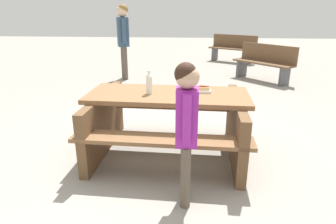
% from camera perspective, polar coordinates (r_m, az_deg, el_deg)
% --- Properties ---
extents(ground_plane, '(30.00, 30.00, 0.00)m').
position_cam_1_polar(ground_plane, '(3.62, -0.00, -7.86)').
color(ground_plane, gray).
rests_on(ground_plane, ground).
extents(picnic_table, '(1.85, 1.46, 0.75)m').
position_cam_1_polar(picnic_table, '(3.44, -0.00, -1.26)').
color(picnic_table, brown).
rests_on(picnic_table, ground).
extents(soda_bottle, '(0.07, 0.07, 0.26)m').
position_cam_1_polar(soda_bottle, '(3.30, -3.65, 5.55)').
color(soda_bottle, silver).
rests_on(soda_bottle, picnic_table).
extents(hotdog_tray, '(0.18, 0.11, 0.08)m').
position_cam_1_polar(hotdog_tray, '(3.39, 6.71, 4.25)').
color(hotdog_tray, white).
rests_on(hotdog_tray, picnic_table).
extents(child_in_coat, '(0.20, 0.31, 1.26)m').
position_cam_1_polar(child_in_coat, '(2.43, 3.55, -1.13)').
color(child_in_coat, brown).
rests_on(child_in_coat, ground).
extents(park_bench_near, '(1.32, 1.37, 0.85)m').
position_cam_1_polar(park_bench_near, '(7.54, 18.01, 9.16)').
color(park_bench_near, brown).
rests_on(park_bench_near, ground).
extents(park_bench_mid, '(1.50, 1.10, 0.85)m').
position_cam_1_polar(park_bench_mid, '(10.03, 12.34, 11.95)').
color(park_bench_mid, brown).
rests_on(park_bench_mid, ground).
extents(bystander_adult, '(0.33, 0.41, 1.75)m').
position_cam_1_polar(bystander_adult, '(7.35, -8.62, 14.88)').
color(bystander_adult, brown).
rests_on(bystander_adult, ground).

